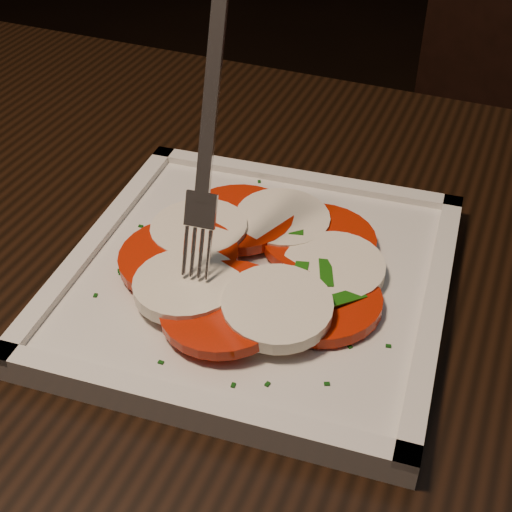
{
  "coord_description": "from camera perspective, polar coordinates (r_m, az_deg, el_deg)",
  "views": [
    {
      "loc": [
        0.33,
        -0.3,
        1.1
      ],
      "look_at": [
        0.19,
        0.07,
        0.78
      ],
      "focal_mm": 50.0,
      "sensor_mm": 36.0,
      "label": 1
    }
  ],
  "objects": [
    {
      "name": "table",
      "position": [
        0.56,
        3.17,
        -13.88
      ],
      "size": [
        1.23,
        0.84,
        0.75
      ],
      "rotation": [
        0.0,
        0.0,
        -0.04
      ],
      "color": "black",
      "rests_on": "ground"
    },
    {
      "name": "plate",
      "position": [
        0.52,
        0.0,
        -1.93
      ],
      "size": [
        0.28,
        0.28,
        0.01
      ],
      "primitive_type": "cube",
      "rotation": [
        0.0,
        0.0,
        0.05
      ],
      "color": "silver",
      "rests_on": "table"
    },
    {
      "name": "caprese_salad",
      "position": [
        0.51,
        0.01,
        -0.45
      ],
      "size": [
        0.21,
        0.22,
        0.03
      ],
      "color": "#B91704",
      "rests_on": "plate"
    },
    {
      "name": "fork",
      "position": [
        0.47,
        -3.47,
        10.16
      ],
      "size": [
        0.03,
        0.08,
        0.18
      ],
      "primitive_type": null,
      "rotation": [
        0.0,
        0.0,
        0.06
      ],
      "color": "white",
      "rests_on": "caprese_salad"
    }
  ]
}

